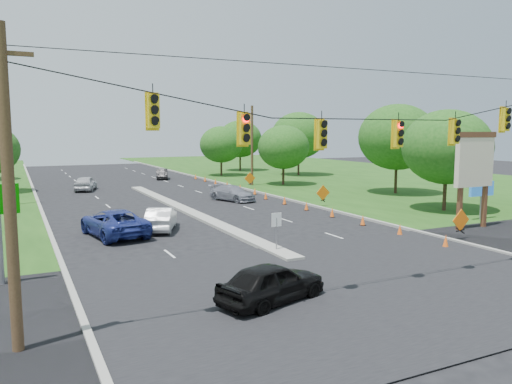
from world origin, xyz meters
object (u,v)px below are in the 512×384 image
black_sedan (272,283)px  blue_pickup (114,223)px  white_sedan (161,219)px  pylon_sign (475,166)px

black_sedan → blue_pickup: blue_pickup is taller
white_sedan → blue_pickup: blue_pickup is taller
white_sedan → blue_pickup: bearing=32.7°
blue_pickup → white_sedan: bearing=-179.5°
pylon_sign → white_sedan: (-18.04, 8.09, -3.27)m
pylon_sign → blue_pickup: size_ratio=1.06×
pylon_sign → white_sedan: pylon_sign is taller
black_sedan → white_sedan: bearing=-17.6°
white_sedan → blue_pickup: (-2.97, -0.53, 0.08)m
pylon_sign → blue_pickup: 22.56m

